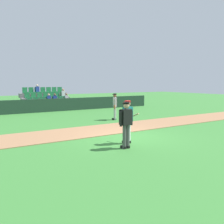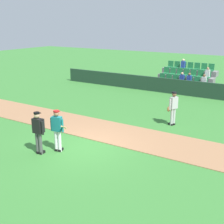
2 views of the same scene
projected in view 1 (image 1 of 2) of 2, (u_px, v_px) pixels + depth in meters
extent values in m
plane|color=#387A33|center=(128.00, 137.00, 10.85)|extent=(80.00, 80.00, 0.00)
cube|color=#9E704C|center=(105.00, 129.00, 12.63)|extent=(28.00, 2.62, 0.03)
cube|color=#1E3828|center=(52.00, 105.00, 20.34)|extent=(20.00, 0.16, 1.11)
cube|color=slate|center=(46.00, 108.00, 21.98)|extent=(4.45, 2.95, 0.30)
cube|color=slate|center=(49.00, 105.00, 21.21)|extent=(4.35, 0.85, 0.40)
cube|color=#237542|center=(30.00, 103.00, 20.25)|extent=(0.44, 0.40, 0.08)
cube|color=#237542|center=(29.00, 100.00, 20.40)|extent=(0.44, 0.08, 0.50)
cube|color=#237542|center=(37.00, 103.00, 20.53)|extent=(0.44, 0.40, 0.08)
cube|color=#237542|center=(36.00, 100.00, 20.69)|extent=(0.44, 0.08, 0.50)
cube|color=#237542|center=(43.00, 102.00, 20.81)|extent=(0.44, 0.40, 0.08)
cube|color=#237542|center=(42.00, 99.00, 20.97)|extent=(0.44, 0.08, 0.50)
cube|color=#237542|center=(49.00, 102.00, 21.10)|extent=(0.44, 0.40, 0.08)
cube|color=#237542|center=(48.00, 99.00, 21.25)|extent=(0.44, 0.08, 0.50)
cube|color=#263F99|center=(49.00, 99.00, 21.10)|extent=(0.32, 0.22, 0.52)
sphere|color=tan|center=(49.00, 95.00, 21.06)|extent=(0.20, 0.20, 0.20)
cube|color=#237542|center=(55.00, 102.00, 21.38)|extent=(0.44, 0.40, 0.08)
cube|color=#237542|center=(54.00, 99.00, 21.54)|extent=(0.44, 0.08, 0.50)
cube|color=#263F99|center=(55.00, 99.00, 21.39)|extent=(0.32, 0.22, 0.52)
sphere|color=brown|center=(55.00, 95.00, 21.34)|extent=(0.20, 0.20, 0.20)
cube|color=#237542|center=(61.00, 102.00, 21.66)|extent=(0.44, 0.40, 0.08)
cube|color=#237542|center=(60.00, 99.00, 21.82)|extent=(0.44, 0.08, 0.50)
cube|color=#237542|center=(67.00, 101.00, 21.95)|extent=(0.44, 0.40, 0.08)
cube|color=#237542|center=(66.00, 99.00, 22.10)|extent=(0.44, 0.08, 0.50)
cube|color=silver|center=(67.00, 98.00, 21.95)|extent=(0.32, 0.22, 0.52)
sphere|color=brown|center=(66.00, 94.00, 21.91)|extent=(0.20, 0.20, 0.20)
cube|color=slate|center=(46.00, 100.00, 21.88)|extent=(4.35, 0.85, 0.40)
cube|color=#237542|center=(28.00, 98.00, 20.92)|extent=(0.44, 0.40, 0.08)
cube|color=#237542|center=(27.00, 95.00, 21.07)|extent=(0.44, 0.08, 0.50)
cube|color=#237542|center=(34.00, 98.00, 21.20)|extent=(0.44, 0.40, 0.08)
cube|color=#237542|center=(33.00, 95.00, 21.36)|extent=(0.44, 0.08, 0.50)
cube|color=#237542|center=(40.00, 97.00, 21.49)|extent=(0.44, 0.40, 0.08)
cube|color=#237542|center=(40.00, 94.00, 21.64)|extent=(0.44, 0.08, 0.50)
cube|color=#237542|center=(46.00, 97.00, 21.77)|extent=(0.44, 0.40, 0.08)
cube|color=#237542|center=(46.00, 94.00, 21.92)|extent=(0.44, 0.08, 0.50)
cube|color=#237542|center=(52.00, 97.00, 22.05)|extent=(0.44, 0.40, 0.08)
cube|color=#237542|center=(51.00, 94.00, 22.21)|extent=(0.44, 0.08, 0.50)
cube|color=#237542|center=(58.00, 97.00, 22.34)|extent=(0.44, 0.40, 0.08)
cube|color=#237542|center=(57.00, 94.00, 22.49)|extent=(0.44, 0.08, 0.50)
cube|color=#237542|center=(64.00, 97.00, 22.62)|extent=(0.44, 0.40, 0.08)
cube|color=#237542|center=(63.00, 94.00, 22.78)|extent=(0.44, 0.08, 0.50)
cube|color=silver|center=(63.00, 93.00, 22.63)|extent=(0.32, 0.22, 0.52)
sphere|color=#9E7051|center=(63.00, 90.00, 22.58)|extent=(0.20, 0.20, 0.20)
cube|color=slate|center=(43.00, 95.00, 22.56)|extent=(4.35, 0.85, 0.40)
cube|color=#237542|center=(25.00, 93.00, 21.59)|extent=(0.44, 0.40, 0.08)
cube|color=#237542|center=(25.00, 90.00, 21.74)|extent=(0.44, 0.08, 0.50)
cube|color=#237542|center=(32.00, 93.00, 21.87)|extent=(0.44, 0.40, 0.08)
cube|color=#237542|center=(31.00, 90.00, 22.03)|extent=(0.44, 0.08, 0.50)
cube|color=#237542|center=(38.00, 93.00, 22.16)|extent=(0.44, 0.40, 0.08)
cube|color=#237542|center=(37.00, 90.00, 22.31)|extent=(0.44, 0.08, 0.50)
cube|color=#263F99|center=(37.00, 89.00, 22.16)|extent=(0.32, 0.22, 0.52)
sphere|color=beige|center=(37.00, 86.00, 22.12)|extent=(0.20, 0.20, 0.20)
cube|color=#237542|center=(44.00, 92.00, 22.44)|extent=(0.44, 0.40, 0.08)
cube|color=#237542|center=(43.00, 90.00, 22.60)|extent=(0.44, 0.08, 0.50)
cube|color=#237542|center=(49.00, 92.00, 22.72)|extent=(0.44, 0.40, 0.08)
cube|color=#237542|center=(49.00, 90.00, 22.88)|extent=(0.44, 0.08, 0.50)
cube|color=#237542|center=(55.00, 92.00, 23.01)|extent=(0.44, 0.40, 0.08)
cube|color=#237542|center=(54.00, 90.00, 23.16)|extent=(0.44, 0.08, 0.50)
cube|color=#237542|center=(60.00, 92.00, 23.29)|extent=(0.44, 0.40, 0.08)
cube|color=#237542|center=(60.00, 89.00, 23.45)|extent=(0.44, 0.08, 0.50)
cylinder|color=white|center=(126.00, 133.00, 9.63)|extent=(0.14, 0.14, 0.90)
cylinder|color=white|center=(129.00, 132.00, 9.74)|extent=(0.14, 0.14, 0.90)
cube|color=black|center=(125.00, 142.00, 9.72)|extent=(0.17, 0.28, 0.10)
cube|color=black|center=(128.00, 142.00, 9.83)|extent=(0.17, 0.28, 0.10)
cube|color=#197075|center=(128.00, 114.00, 9.59)|extent=(0.44, 0.30, 0.60)
cylinder|color=#197075|center=(123.00, 116.00, 9.43)|extent=(0.09, 0.09, 0.55)
cylinder|color=#197075|center=(132.00, 115.00, 9.77)|extent=(0.09, 0.09, 0.55)
sphere|color=#9E7051|center=(128.00, 104.00, 9.54)|extent=(0.22, 0.22, 0.22)
cylinder|color=#B21919|center=(128.00, 101.00, 9.52)|extent=(0.23, 0.23, 0.06)
cube|color=#B21919|center=(126.00, 102.00, 9.60)|extent=(0.20, 0.15, 0.02)
cylinder|color=tan|center=(130.00, 117.00, 9.85)|extent=(0.43, 0.73, 0.41)
cylinder|color=#4C4C4C|center=(124.00, 137.00, 8.89)|extent=(0.14, 0.14, 0.90)
cylinder|color=#4C4C4C|center=(128.00, 137.00, 8.98)|extent=(0.14, 0.14, 0.90)
cube|color=black|center=(123.00, 147.00, 8.99)|extent=(0.13, 0.27, 0.10)
cube|color=black|center=(127.00, 146.00, 9.08)|extent=(0.13, 0.27, 0.10)
cube|color=black|center=(126.00, 117.00, 8.84)|extent=(0.41, 0.24, 0.60)
cylinder|color=black|center=(121.00, 119.00, 8.71)|extent=(0.09, 0.09, 0.55)
cylinder|color=black|center=(131.00, 118.00, 8.99)|extent=(0.09, 0.09, 0.55)
sphere|color=tan|center=(126.00, 106.00, 8.79)|extent=(0.22, 0.22, 0.22)
cylinder|color=black|center=(126.00, 103.00, 8.78)|extent=(0.23, 0.23, 0.06)
cube|color=black|center=(125.00, 104.00, 8.86)|extent=(0.19, 0.13, 0.02)
cube|color=black|center=(124.00, 117.00, 8.95)|extent=(0.44, 0.10, 0.56)
cylinder|color=#B2B2B2|center=(115.00, 113.00, 15.77)|extent=(0.14, 0.14, 0.90)
cylinder|color=#B2B2B2|center=(115.00, 113.00, 15.92)|extent=(0.14, 0.14, 0.90)
cube|color=black|center=(114.00, 119.00, 15.81)|extent=(0.29, 0.22, 0.10)
cube|color=black|center=(114.00, 119.00, 15.97)|extent=(0.29, 0.22, 0.10)
cube|color=#B2B2B2|center=(115.00, 102.00, 15.75)|extent=(0.37, 0.46, 0.60)
cylinder|color=#B2B2B2|center=(115.00, 103.00, 15.51)|extent=(0.09, 0.09, 0.55)
cylinder|color=#B2B2B2|center=(114.00, 102.00, 16.01)|extent=(0.09, 0.09, 0.55)
sphere|color=brown|center=(115.00, 96.00, 15.70)|extent=(0.22, 0.22, 0.22)
cylinder|color=black|center=(115.00, 94.00, 15.69)|extent=(0.23, 0.23, 0.06)
cube|color=black|center=(113.00, 94.00, 15.68)|extent=(0.19, 0.21, 0.02)
ellipsoid|color=brown|center=(115.00, 107.00, 15.52)|extent=(0.19, 0.23, 0.28)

